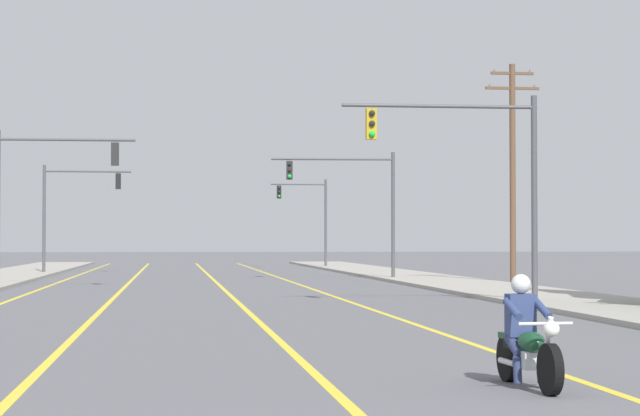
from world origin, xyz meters
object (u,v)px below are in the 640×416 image
(traffic_signal_mid_right, at_px, (357,194))
(traffic_signal_mid_left, at_px, (70,202))
(motorcycle_with_rider, at_px, (527,342))
(traffic_signal_near_left, at_px, (39,184))
(traffic_signal_near_right, at_px, (478,164))
(utility_pole_right_far, at_px, (513,166))
(traffic_signal_far_right, at_px, (310,210))

(traffic_signal_mid_right, height_order, traffic_signal_mid_left, same)
(motorcycle_with_rider, height_order, traffic_signal_mid_left, traffic_signal_mid_left)
(traffic_signal_near_left, bearing_deg, traffic_signal_near_right, -43.72)
(motorcycle_with_rider, bearing_deg, traffic_signal_near_right, 77.45)
(traffic_signal_near_right, distance_m, traffic_signal_near_left, 19.52)
(traffic_signal_near_right, height_order, traffic_signal_near_left, same)
(traffic_signal_mid_right, relative_size, utility_pole_right_far, 0.65)
(traffic_signal_far_right, bearing_deg, motorcycle_with_rider, -94.17)
(traffic_signal_far_right, bearing_deg, traffic_signal_mid_left, -137.02)
(traffic_signal_mid_right, relative_size, traffic_signal_far_right, 1.00)
(motorcycle_with_rider, bearing_deg, traffic_signal_mid_left, 100.57)
(traffic_signal_near_right, height_order, utility_pole_right_far, utility_pole_right_far)
(traffic_signal_mid_right, relative_size, traffic_signal_mid_left, 1.00)
(utility_pole_right_far, bearing_deg, traffic_signal_near_left, -171.90)
(traffic_signal_mid_right, xyz_separation_m, traffic_signal_mid_left, (-14.68, 12.16, -0.06))
(traffic_signal_far_right, bearing_deg, utility_pole_right_far, -81.54)
(motorcycle_with_rider, height_order, utility_pole_right_far, utility_pole_right_far)
(traffic_signal_near_right, xyz_separation_m, traffic_signal_far_right, (0.69, 49.94, -0.12))
(traffic_signal_mid_right, xyz_separation_m, utility_pole_right_far, (5.73, -7.12, 0.98))
(traffic_signal_near_left, relative_size, traffic_signal_mid_right, 1.00)
(motorcycle_with_rider, distance_m, traffic_signal_mid_left, 56.40)
(traffic_signal_mid_left, bearing_deg, traffic_signal_mid_right, -39.63)
(traffic_signal_near_left, bearing_deg, traffic_signal_far_right, 67.91)
(traffic_signal_near_right, height_order, traffic_signal_far_right, same)
(traffic_signal_near_right, relative_size, traffic_signal_near_left, 1.00)
(traffic_signal_mid_left, distance_m, utility_pole_right_far, 28.10)
(traffic_signal_near_left, distance_m, utility_pole_right_far, 20.02)
(traffic_signal_near_left, bearing_deg, motorcycle_with_rider, -73.71)
(traffic_signal_far_right, relative_size, utility_pole_right_far, 0.65)
(traffic_signal_mid_left, bearing_deg, traffic_signal_near_left, -88.41)
(traffic_signal_near_right, relative_size, utility_pole_right_far, 0.65)
(motorcycle_with_rider, xyz_separation_m, utility_pole_right_far, (10.09, 36.05, 4.56))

